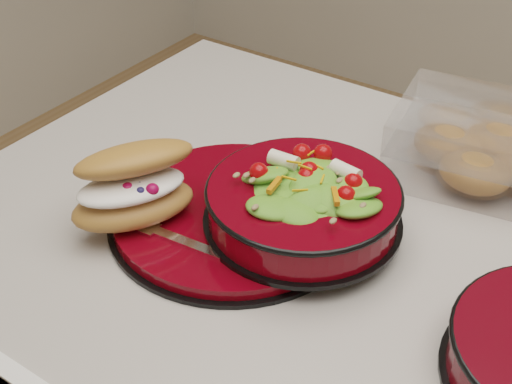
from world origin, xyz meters
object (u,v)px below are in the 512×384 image
Objects in this scene: dinner_plate at (234,214)px; pastry_box at (489,148)px; croissant at (135,186)px; salad_bowl at (303,198)px; fork at (184,242)px.

pastry_box is at bearing 51.30° from dinner_plate.
croissant is 0.47m from pastry_box.
salad_bowl reaches higher than croissant.
fork is at bearing -64.24° from croissant.
croissant is (-0.17, -0.10, 0.01)m from salad_bowl.
salad_bowl is 1.33× the size of fork.
dinner_plate is 0.09m from fork.
salad_bowl is 1.30× the size of croissant.
pastry_box is (0.31, 0.35, -0.02)m from croissant.
dinner_plate is 0.35m from pastry_box.
dinner_plate is 0.10m from salad_bowl.
fork is (0.08, -0.01, -0.04)m from croissant.
pastry_box is (0.22, 0.27, 0.03)m from dinner_plate.
salad_bowl is 0.29m from pastry_box.
croissant is at bearing 78.91° from fork.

